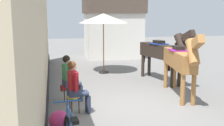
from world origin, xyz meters
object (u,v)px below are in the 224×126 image
at_px(seated_visitor_near, 76,85).
at_px(flower_planter_near, 59,125).
at_px(saddled_horse_far, 162,52).
at_px(cafe_parasol, 103,19).
at_px(satchel_bag, 65,88).
at_px(saddled_horse_near, 180,60).
at_px(seated_visitor_far, 70,76).

xyz_separation_m(seated_visitor_near, flower_planter_near, (-0.47, -1.50, -0.44)).
xyz_separation_m(saddled_horse_far, flower_planter_near, (-3.96, -4.30, -0.82)).
distance_m(saddled_horse_far, flower_planter_near, 5.90).
bearing_deg(cafe_parasol, seated_visitor_near, -108.62).
relative_size(cafe_parasol, satchel_bag, 9.21).
distance_m(cafe_parasol, satchel_bag, 3.84).
distance_m(saddled_horse_near, satchel_bag, 3.90).
height_order(saddled_horse_near, saddled_horse_far, same).
relative_size(flower_planter_near, cafe_parasol, 0.25).
height_order(flower_planter_near, cafe_parasol, cafe_parasol).
distance_m(seated_visitor_near, cafe_parasol, 5.36).
xyz_separation_m(seated_visitor_near, satchel_bag, (-0.18, 2.33, -0.68)).
relative_size(seated_visitor_far, saddled_horse_far, 0.47).
relative_size(flower_planter_near, satchel_bag, 2.29).
relative_size(seated_visitor_near, seated_visitor_far, 1.00).
relative_size(saddled_horse_near, saddled_horse_far, 1.01).
bearing_deg(cafe_parasol, flower_planter_near, -108.29).
height_order(seated_visitor_near, seated_visitor_far, same).
height_order(seated_visitor_far, flower_planter_near, seated_visitor_far).
height_order(seated_visitor_far, saddled_horse_near, saddled_horse_near).
bearing_deg(satchel_bag, cafe_parasol, -155.76).
bearing_deg(saddled_horse_far, seated_visitor_far, -153.94).
relative_size(saddled_horse_near, satchel_bag, 10.64).
relative_size(seated_visitor_near, cafe_parasol, 0.54).
relative_size(seated_visitor_near, flower_planter_near, 2.17).
bearing_deg(saddled_horse_far, seated_visitor_near, -141.31).
height_order(seated_visitor_near, flower_planter_near, seated_visitor_near).
distance_m(seated_visitor_near, saddled_horse_far, 4.49).
height_order(seated_visitor_near, cafe_parasol, cafe_parasol).
relative_size(seated_visitor_far, saddled_horse_near, 0.47).
xyz_separation_m(cafe_parasol, satchel_bag, (-1.81, -2.53, -2.26)).
xyz_separation_m(seated_visitor_far, saddled_horse_near, (3.36, -0.20, 0.38)).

